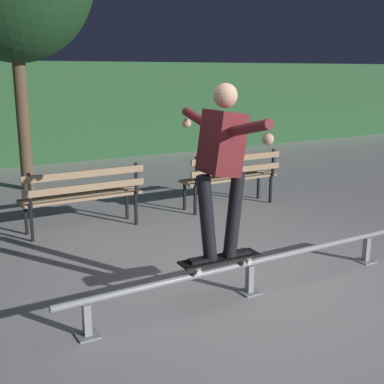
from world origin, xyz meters
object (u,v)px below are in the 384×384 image
Objects in this scene: skateboarder at (222,158)px; park_bench_left_center at (232,174)px; grind_rail at (250,267)px; skateboard at (220,259)px; park_bench_leftmost at (83,192)px.

skateboarder is 0.97× the size of park_bench_left_center.
park_bench_left_center is at bearing 58.52° from grind_rail.
skateboarder is (0.00, -0.00, 0.94)m from skateboard.
grind_rail is 0.37m from skateboard.
skateboarder is at bearing -81.35° from park_bench_leftmost.
skateboarder is at bearing -179.98° from grind_rail.
grind_rail is at bearing -74.32° from park_bench_leftmost.
skateboarder reaches higher than park_bench_left_center.
skateboard reaches higher than grind_rail.
park_bench_left_center is (2.36, 0.00, 0.00)m from park_bench_leftmost.
skateboarder reaches higher than park_bench_leftmost.
grind_rail is 4.81× the size of skateboard.
skateboard is 0.49× the size of park_bench_left_center.
park_bench_leftmost is at bearing 180.00° from park_bench_left_center.
skateboard is at bearing 180.00° from grind_rail.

